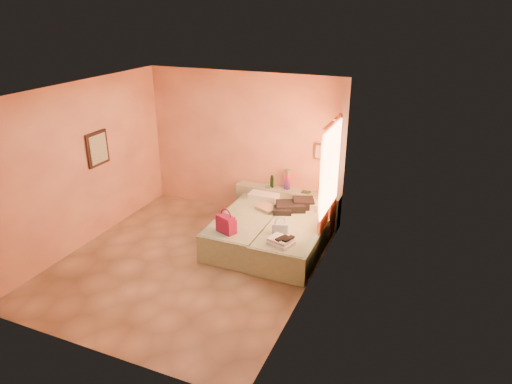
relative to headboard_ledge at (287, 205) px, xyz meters
The scene contains 16 objects.
ground 2.34m from the headboard_ledge, 114.90° to the right, with size 4.50×4.50×0.00m, color tan.
room_walls 2.25m from the headboard_ledge, 116.65° to the right, with size 4.02×4.51×2.81m.
headboard_ledge is the anchor object (origin of this frame).
bed_left 1.12m from the headboard_ledge, 109.65° to the right, with size 0.90×2.00×0.50m, color #AAC19B.
bed_right 1.20m from the headboard_ledge, 63.98° to the right, with size 0.90×2.00×0.50m, color #AAC19B.
water_bottle 0.55m from the headboard_ledge, behind, with size 0.07×0.07×0.24m, color black.
rainbow_box 0.52m from the headboard_ledge, 125.75° to the left, with size 0.09×0.09×0.39m, color maroon.
small_dish 0.51m from the headboard_ledge, behind, with size 0.13×0.13×0.03m, color #4E9069.
green_book 0.50m from the headboard_ledge, ahead, with size 0.16×0.11×0.03m, color #213E26.
flower_vase 0.85m from the headboard_ledge, ahead, with size 0.18×0.18×0.24m, color white.
magenta_handbag 1.84m from the headboard_ledge, 103.94° to the right, with size 0.32×0.18×0.30m, color maroon.
khaki_garment 0.74m from the headboard_ledge, 101.98° to the right, with size 0.36×0.29×0.06m, color tan.
clothes_pile 0.65m from the headboard_ledge, 61.25° to the right, with size 0.55×0.55×0.17m, color black.
blue_handbag 1.51m from the headboard_ledge, 75.45° to the right, with size 0.25×0.11×0.16m, color #40679B.
towel_stack 1.89m from the headboard_ledge, 73.80° to the right, with size 0.35×0.30×0.10m, color silver.
sandal_pair 1.91m from the headboard_ledge, 72.02° to the right, with size 0.17×0.22×0.02m, color black.
Camera 1 is at (3.55, -5.56, 3.96)m, focal length 32.00 mm.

